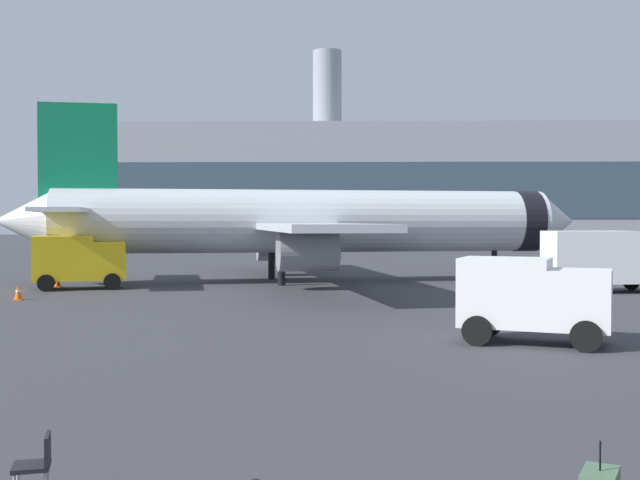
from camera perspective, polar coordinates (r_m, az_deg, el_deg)
The scene contains 9 objects.
airplane_at_gate at distance 47.30m, azimuth -1.10°, elevation 1.34°, with size 35.59×32.32×10.50m.
service_truck at distance 44.31m, azimuth -17.30°, elevation -1.38°, with size 5.24×3.70×2.90m.
fuel_truck at distance 43.05m, azimuth 20.01°, elevation -1.26°, with size 6.21×3.21×3.20m.
cargo_van at distance 24.50m, azimuth 15.28°, elevation -3.98°, with size 4.82×3.57×2.60m.
safety_cone_near at distance 46.10m, azimuth -18.68°, elevation -2.83°, with size 0.44×0.44×0.74m.
safety_cone_mid at distance 50.69m, azimuth -14.92°, elevation -2.42°, with size 0.44×0.44×0.75m.
safety_cone_far at distance 39.26m, azimuth -21.24°, elevation -3.60°, with size 0.44×0.44×0.73m.
gate_chair at distance 11.52m, azimuth -20.01°, elevation -15.02°, with size 0.59×0.59×0.86m.
terminal_building at distance 120.03m, azimuth 3.11°, elevation 3.95°, with size 80.66×20.75×29.71m.
Camera 1 is at (-0.13, -2.58, 3.75)m, focal length 43.68 mm.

